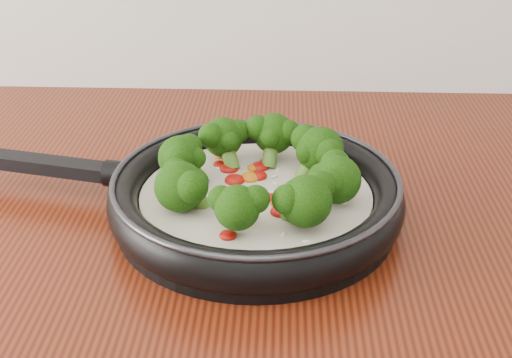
{
  "coord_description": "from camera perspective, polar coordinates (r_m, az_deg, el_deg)",
  "views": [
    {
      "loc": [
        0.16,
        0.44,
        1.29
      ],
      "look_at": [
        0.13,
        1.08,
        0.95
      ],
      "focal_mm": 47.62,
      "sensor_mm": 36.0,
      "label": 1
    }
  ],
  "objects": [
    {
      "name": "skillet",
      "position": [
        0.74,
        -0.13,
        -1.06
      ],
      "size": [
        0.53,
        0.38,
        0.09
      ],
      "color": "black",
      "rests_on": "counter"
    }
  ]
}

